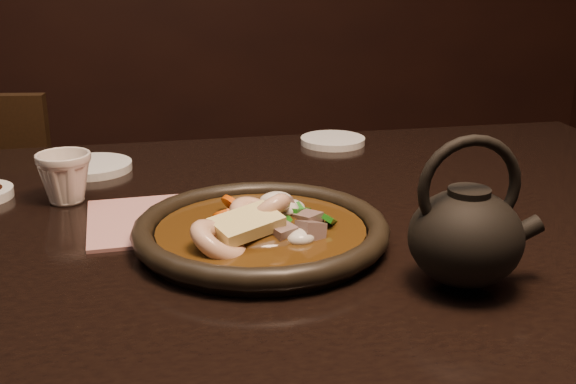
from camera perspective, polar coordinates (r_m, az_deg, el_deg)
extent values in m
cube|color=black|center=(0.85, -11.86, -5.19)|extent=(1.60, 0.90, 0.04)
cylinder|color=black|center=(1.52, 17.85, -10.17)|extent=(0.06, 0.06, 0.71)
cube|color=black|center=(1.69, -21.82, -5.99)|extent=(0.44, 0.44, 0.04)
cylinder|color=black|center=(1.88, -14.97, -9.82)|extent=(0.03, 0.03, 0.38)
cylinder|color=black|center=(0.81, -2.14, -3.72)|extent=(0.26, 0.26, 0.01)
torus|color=black|center=(0.81, -2.15, -2.91)|extent=(0.29, 0.29, 0.02)
cylinder|color=#37200A|center=(0.81, -2.15, -3.18)|extent=(0.24, 0.24, 0.01)
ellipsoid|color=#37200A|center=(0.81, -2.15, -3.18)|extent=(0.13, 0.12, 0.04)
torus|color=#D6AA87|center=(0.75, -5.45, -4.02)|extent=(0.08, 0.07, 0.05)
torus|color=#D6AA87|center=(0.81, -1.71, -1.78)|extent=(0.08, 0.08, 0.06)
torus|color=#D6AA87|center=(0.81, -1.52, -2.58)|extent=(0.08, 0.08, 0.05)
torus|color=#D6AA87|center=(0.80, -2.42, -2.01)|extent=(0.08, 0.08, 0.04)
cube|color=#80655D|center=(0.82, 1.61, -2.43)|extent=(0.04, 0.04, 0.02)
cube|color=#80655D|center=(0.83, -0.52, -1.45)|extent=(0.04, 0.04, 0.03)
cube|color=#80655D|center=(0.78, 1.77, -3.17)|extent=(0.04, 0.04, 0.03)
cube|color=#80655D|center=(0.85, -0.33, -1.74)|extent=(0.04, 0.04, 0.03)
cube|color=#80655D|center=(0.80, -1.88, -2.36)|extent=(0.03, 0.03, 0.03)
cube|color=#80655D|center=(0.78, -0.55, -3.39)|extent=(0.04, 0.04, 0.03)
cylinder|color=#E04E07|center=(0.83, -4.45, -1.78)|extent=(0.05, 0.05, 0.04)
cylinder|color=#E04E07|center=(0.81, -2.22, -2.83)|extent=(0.05, 0.05, 0.04)
cylinder|color=#E04E07|center=(0.79, -2.87, -2.85)|extent=(0.05, 0.05, 0.03)
cylinder|color=#E04E07|center=(0.85, -4.32, -1.06)|extent=(0.04, 0.05, 0.04)
cube|color=#196513|center=(0.79, 0.36, -2.92)|extent=(0.02, 0.04, 0.02)
cube|color=#196513|center=(0.82, 3.36, -2.21)|extent=(0.03, 0.04, 0.03)
cube|color=#196513|center=(0.83, -0.13, -1.59)|extent=(0.04, 0.03, 0.02)
cube|color=#196513|center=(0.81, -2.53, -1.93)|extent=(0.04, 0.03, 0.02)
cube|color=#196513|center=(0.82, -5.14, -2.46)|extent=(0.02, 0.04, 0.03)
cube|color=#196513|center=(0.83, 0.90, -1.48)|extent=(0.03, 0.04, 0.02)
ellipsoid|color=beige|center=(0.81, -1.97, -1.67)|extent=(0.04, 0.02, 0.02)
ellipsoid|color=beige|center=(0.81, -2.21, -2.66)|extent=(0.04, 0.04, 0.02)
ellipsoid|color=beige|center=(0.88, -0.96, -0.71)|extent=(0.04, 0.02, 0.02)
ellipsoid|color=beige|center=(0.81, -1.94, -2.72)|extent=(0.03, 0.03, 0.02)
ellipsoid|color=beige|center=(0.78, 0.92, -3.64)|extent=(0.03, 0.03, 0.02)
ellipsoid|color=beige|center=(0.83, -0.41, -1.31)|extent=(0.04, 0.04, 0.02)
ellipsoid|color=beige|center=(0.84, -0.02, -1.32)|extent=(0.04, 0.03, 0.02)
cube|color=#EBDB8C|center=(0.77, -3.30, -2.51)|extent=(0.08, 0.07, 0.03)
cylinder|color=white|center=(1.12, -15.21, 1.95)|extent=(0.12, 0.12, 0.01)
cylinder|color=white|center=(1.23, 3.56, 4.07)|extent=(0.11, 0.11, 0.01)
imported|color=beige|center=(0.98, -17.22, 1.21)|extent=(0.09, 0.09, 0.07)
cube|color=#B2736E|center=(0.90, -10.26, -2.13)|extent=(0.17, 0.17, 0.00)
ellipsoid|color=black|center=(0.72, 13.84, -3.53)|extent=(0.11, 0.11, 0.09)
cylinder|color=black|center=(0.71, 14.10, -0.38)|extent=(0.04, 0.04, 0.02)
cylinder|color=black|center=(0.74, 17.75, -3.15)|extent=(0.05, 0.02, 0.04)
torus|color=black|center=(0.70, 14.16, 0.33)|extent=(0.10, 0.01, 0.10)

